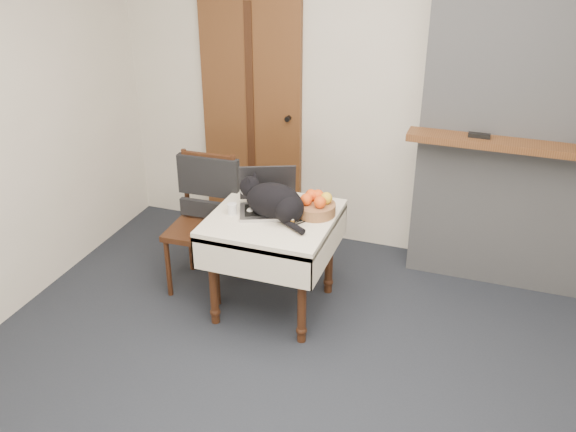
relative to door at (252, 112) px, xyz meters
name	(u,v)px	position (x,y,z in m)	size (l,w,h in m)	color
ground	(322,418)	(1.20, -1.97, -1.00)	(4.50, 4.50, 0.00)	black
room_shell	(359,76)	(1.20, -1.51, 0.76)	(4.52, 4.01, 2.61)	beige
door	(252,112)	(0.00, 0.00, 0.00)	(0.82, 0.10, 2.00)	brown
chimney	(541,107)	(2.10, -0.13, 0.30)	(1.62, 0.48, 2.60)	gray
side_table	(273,231)	(0.58, -1.08, -0.41)	(0.78, 0.78, 0.70)	#361E0E
laptop	(268,200)	(0.52, -1.00, -0.23)	(0.46, 0.43, 0.27)	#B7B7BC
cat	(275,202)	(0.61, -1.10, -0.19)	(0.52, 0.33, 0.27)	black
cream_jar	(232,209)	(0.33, -1.14, -0.26)	(0.06, 0.06, 0.07)	white
pill_bottle	(292,222)	(0.75, -1.19, -0.26)	(0.03, 0.03, 0.07)	#A05F13
fruit_basket	(316,206)	(0.83, -0.96, -0.24)	(0.26, 0.26, 0.15)	brown
desk_clutter	(307,219)	(0.80, -1.06, -0.30)	(0.13, 0.01, 0.01)	black
chair	(206,203)	(0.01, -0.90, -0.39)	(0.45, 0.44, 0.96)	#361E0E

